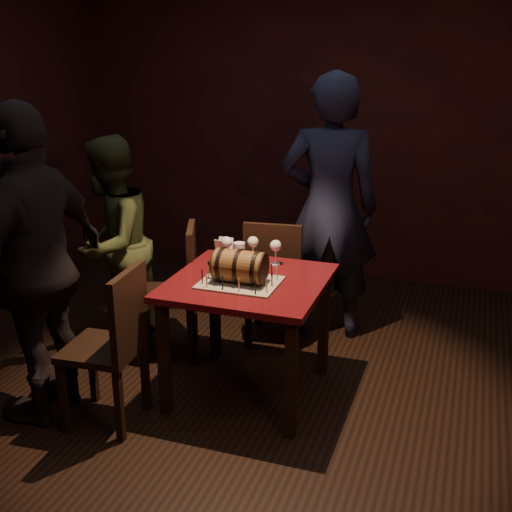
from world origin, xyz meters
name	(u,v)px	position (x,y,z in m)	size (l,w,h in m)	color
room_shell	(251,178)	(0.00, 0.00, 1.40)	(5.04, 5.04, 2.80)	black
pub_table	(248,297)	(-0.09, 0.19, 0.64)	(0.90, 0.90, 0.75)	#450B0F
cake_board	(240,283)	(-0.11, 0.11, 0.76)	(0.45, 0.35, 0.01)	gray
barrel_cake	(240,266)	(-0.11, 0.11, 0.86)	(0.35, 0.21, 0.21)	brown
birthday_candles	(240,275)	(-0.11, 0.11, 0.80)	(0.40, 0.30, 0.09)	#E8D18A
wine_glass_left	(227,243)	(-0.33, 0.46, 0.87)	(0.07, 0.07, 0.16)	silver
wine_glass_mid	(253,243)	(-0.17, 0.52, 0.87)	(0.07, 0.07, 0.16)	silver
wine_glass_right	(276,247)	(-0.01, 0.49, 0.87)	(0.07, 0.07, 0.16)	silver
pint_of_ale	(239,255)	(-0.22, 0.40, 0.82)	(0.07, 0.07, 0.15)	silver
menu_card	(224,249)	(-0.36, 0.50, 0.81)	(0.10, 0.05, 0.13)	white
chair_back	(275,276)	(-0.13, 0.88, 0.52)	(0.44, 0.44, 0.93)	black
chair_left_rear	(178,285)	(-0.71, 0.50, 0.52)	(0.52, 0.52, 0.93)	black
chair_left_front	(114,339)	(-0.67, -0.37, 0.52)	(0.43, 0.43, 0.93)	black
person_back	(329,209)	(0.16, 1.20, 0.95)	(0.70, 0.46, 1.91)	#181B31
person_left_rear	(111,245)	(-1.21, 0.52, 0.75)	(0.73, 0.57, 1.50)	#313A1D
person_left_front	(37,266)	(-1.12, -0.38, 0.90)	(1.06, 0.44, 1.81)	black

